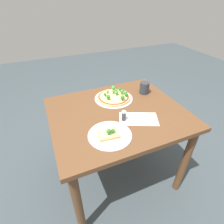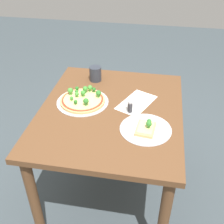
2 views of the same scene
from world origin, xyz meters
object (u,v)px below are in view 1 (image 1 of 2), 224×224
(dining_table, at_px, (117,123))
(pizza_tray_whole, at_px, (114,97))
(drinking_cup, at_px, (144,88))
(condiment_shaker, at_px, (124,116))
(pizza_tray_slice, at_px, (109,134))

(dining_table, bearing_deg, pizza_tray_whole, 74.45)
(pizza_tray_whole, relative_size, drinking_cup, 3.16)
(drinking_cup, relative_size, condiment_shaker, 1.34)
(dining_table, relative_size, pizza_tray_whole, 3.11)
(dining_table, bearing_deg, drinking_cup, 26.80)
(pizza_tray_whole, xyz_separation_m, pizza_tray_slice, (-0.22, -0.41, -0.01))
(pizza_tray_whole, xyz_separation_m, drinking_cup, (0.29, -0.02, 0.04))
(dining_table, distance_m, condiment_shaker, 0.19)
(pizza_tray_slice, bearing_deg, drinking_cup, 38.32)
(dining_table, xyz_separation_m, drinking_cup, (0.34, 0.17, 0.17))
(drinking_cup, bearing_deg, dining_table, -153.20)
(pizza_tray_slice, height_order, condiment_shaker, condiment_shaker)
(drinking_cup, xyz_separation_m, condiment_shaker, (-0.35, -0.29, -0.01))
(condiment_shaker, bearing_deg, drinking_cup, 39.85)
(dining_table, relative_size, pizza_tray_slice, 3.56)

